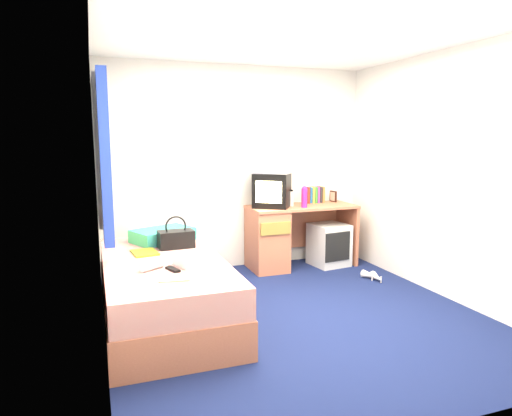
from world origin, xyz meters
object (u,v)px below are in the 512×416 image
object	(u,v)px
crt_tv	(272,190)
vcr	(272,170)
magazine	(145,253)
pink_water_bottle	(304,198)
storage_cube	(329,245)
handbag	(176,238)
picture_frame	(333,196)
desk	(280,235)
towel	(195,259)
pillow	(163,235)
remote_control	(173,269)
aerosol_can	(292,199)
water_bottle	(152,265)
white_heels	(374,277)
colour_swatch_fan	(175,280)
bed	(164,290)

from	to	relation	value
crt_tv	vcr	world-z (taller)	vcr
magazine	pink_water_bottle	bearing A→B (deg)	20.51
storage_cube	handbag	world-z (taller)	handbag
vcr	handbag	bearing A→B (deg)	-109.81
picture_frame	magazine	size ratio (longest dim) A/B	0.50
desk	towel	world-z (taller)	desk
pillow	pink_water_bottle	distance (m)	1.74
desk	vcr	world-z (taller)	vcr
towel	remote_control	bearing A→B (deg)	-151.78
aerosol_can	water_bottle	world-z (taller)	aerosol_can
handbag	towel	distance (m)	0.63
desk	remote_control	bearing A→B (deg)	-135.83
picture_frame	handbag	bearing A→B (deg)	-167.77
pillow	white_heels	distance (m)	2.35
storage_cube	towel	distance (m)	2.37
water_bottle	remote_control	world-z (taller)	water_bottle
crt_tv	magazine	distance (m)	1.84
crt_tv	handbag	xyz separation A→B (m)	(-1.27, -0.76, -0.32)
storage_cube	crt_tv	distance (m)	1.01
handbag	water_bottle	size ratio (longest dim) A/B	1.68
towel	water_bottle	distance (m)	0.35
vcr	handbag	xyz separation A→B (m)	(-1.27, -0.76, -0.56)
colour_swatch_fan	remote_control	bearing A→B (deg)	83.08
crt_tv	colour_swatch_fan	xyz separation A→B (m)	(-1.46, -1.76, -0.40)
remote_control	aerosol_can	bearing A→B (deg)	21.96
pink_water_bottle	water_bottle	world-z (taller)	pink_water_bottle
desk	magazine	distance (m)	1.90
bed	storage_cube	distance (m)	2.40
handbag	white_heels	xyz separation A→B (m)	(2.17, -0.05, -0.59)
crt_tv	picture_frame	bearing A→B (deg)	42.75
pillow	desk	distance (m)	1.53
towel	storage_cube	bearing A→B (deg)	33.54
pink_water_bottle	bed	bearing A→B (deg)	-151.70
pink_water_bottle	aerosol_can	distance (m)	0.17
water_bottle	white_heels	xyz separation A→B (m)	(2.48, 0.61, -0.54)
storage_cube	handbag	xyz separation A→B (m)	(-1.99, -0.67, 0.37)
handbag	remote_control	size ratio (longest dim) A/B	2.10
desk	vcr	size ratio (longest dim) A/B	3.01
picture_frame	handbag	world-z (taller)	picture_frame
pillow	remote_control	size ratio (longest dim) A/B	3.56
aerosol_can	desk	bearing A→B (deg)	174.59
picture_frame	colour_swatch_fan	bearing A→B (deg)	-151.48
towel	vcr	bearing A→B (deg)	48.43
magazine	white_heels	world-z (taller)	magazine
desk	aerosol_can	distance (m)	0.45
storage_cube	handbag	distance (m)	2.14
colour_swatch_fan	handbag	bearing A→B (deg)	79.36
pink_water_bottle	aerosol_can	xyz separation A→B (m)	(-0.10, 0.14, -0.02)
pink_water_bottle	towel	xyz separation A→B (m)	(-1.57, -1.23, -0.28)
magazine	storage_cube	bearing A→B (deg)	18.86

